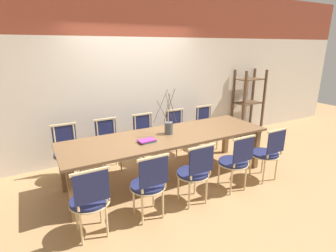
# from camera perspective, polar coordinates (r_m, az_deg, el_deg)

# --- Properties ---
(ground_plane) EXTENTS (16.00, 16.00, 0.00)m
(ground_plane) POSITION_cam_1_polar(r_m,az_deg,el_deg) (4.45, -0.00, -11.21)
(ground_plane) COLOR #A87F51
(wall_rear) EXTENTS (12.00, 0.06, 3.20)m
(wall_rear) POSITION_cam_1_polar(r_m,az_deg,el_deg) (5.18, -7.37, 11.29)
(wall_rear) COLOR beige
(wall_rear) RESTS_ON ground_plane
(dining_table) EXTENTS (3.32, 1.01, 0.76)m
(dining_table) POSITION_cam_1_polar(r_m,az_deg,el_deg) (4.17, -0.00, -2.96)
(dining_table) COLOR brown
(dining_table) RESTS_ON ground_plane
(chair_near_leftend) EXTENTS (0.46, 0.46, 0.90)m
(chair_near_leftend) POSITION_cam_1_polar(r_m,az_deg,el_deg) (3.12, -16.58, -14.92)
(chair_near_leftend) COLOR #1E234C
(chair_near_leftend) RESTS_ON ground_plane
(chair_near_left) EXTENTS (0.46, 0.46, 0.90)m
(chair_near_left) POSITION_cam_1_polar(r_m,az_deg,el_deg) (3.31, -4.11, -12.28)
(chair_near_left) COLOR #1E234C
(chair_near_left) RESTS_ON ground_plane
(chair_near_center) EXTENTS (0.46, 0.46, 0.90)m
(chair_near_center) POSITION_cam_1_polar(r_m,az_deg,el_deg) (3.60, 5.85, -9.71)
(chair_near_center) COLOR #1E234C
(chair_near_center) RESTS_ON ground_plane
(chair_near_right) EXTENTS (0.46, 0.46, 0.90)m
(chair_near_right) POSITION_cam_1_polar(r_m,az_deg,el_deg) (4.03, 14.50, -7.21)
(chair_near_right) COLOR #1E234C
(chair_near_right) RESTS_ON ground_plane
(chair_near_rightend) EXTENTS (0.46, 0.46, 0.90)m
(chair_near_rightend) POSITION_cam_1_polar(r_m,az_deg,el_deg) (4.48, 20.83, -5.25)
(chair_near_rightend) COLOR #1E234C
(chair_near_rightend) RESTS_ON ground_plane
(chair_far_leftend) EXTENTS (0.46, 0.46, 0.90)m
(chair_far_leftend) POSITION_cam_1_polar(r_m,az_deg,el_deg) (4.57, -21.11, -4.88)
(chair_far_leftend) COLOR #1E234C
(chair_far_leftend) RESTS_ON ground_plane
(chair_far_left) EXTENTS (0.46, 0.46, 0.90)m
(chair_far_left) POSITION_cam_1_polar(r_m,az_deg,el_deg) (4.69, -12.77, -3.56)
(chair_far_left) COLOR #1E234C
(chair_far_left) RESTS_ON ground_plane
(chair_far_center) EXTENTS (0.46, 0.46, 0.90)m
(chair_far_center) POSITION_cam_1_polar(r_m,az_deg,el_deg) (4.91, -4.88, -2.24)
(chair_far_center) COLOR #1E234C
(chair_far_center) RESTS_ON ground_plane
(chair_far_right) EXTENTS (0.46, 0.46, 0.90)m
(chair_far_right) POSITION_cam_1_polar(r_m,az_deg,el_deg) (5.21, 2.17, -1.02)
(chair_far_right) COLOR #1E234C
(chair_far_right) RESTS_ON ground_plane
(chair_far_rightend) EXTENTS (0.46, 0.46, 0.90)m
(chair_far_rightend) POSITION_cam_1_polar(r_m,az_deg,el_deg) (5.59, 8.47, 0.08)
(chair_far_rightend) COLOR #1E234C
(chair_far_rightend) RESTS_ON ground_plane
(vase_centerpiece) EXTENTS (0.35, 0.40, 0.72)m
(vase_centerpiece) POSITION_cam_1_polar(r_m,az_deg,el_deg) (4.17, 0.15, -0.23)
(vase_centerpiece) COLOR #4C5156
(vase_centerpiece) RESTS_ON dining_table
(book_stack) EXTENTS (0.26, 0.17, 0.04)m
(book_stack) POSITION_cam_1_polar(r_m,az_deg,el_deg) (3.85, -4.57, -3.24)
(book_stack) COLOR #1E6B4C
(book_stack) RESTS_ON dining_table
(shelving_rack) EXTENTS (0.69, 0.41, 1.57)m
(shelving_rack) POSITION_cam_1_polar(r_m,az_deg,el_deg) (6.64, 17.04, 4.81)
(shelving_rack) COLOR #513823
(shelving_rack) RESTS_ON ground_plane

